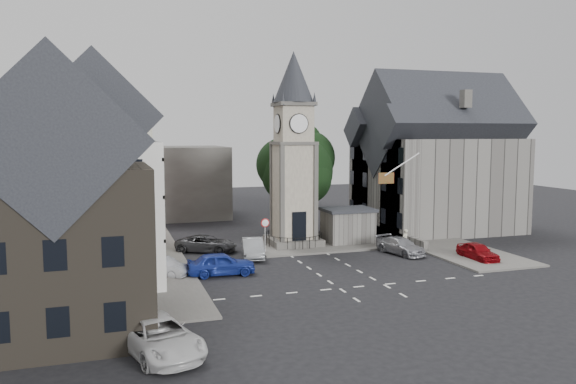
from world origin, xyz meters
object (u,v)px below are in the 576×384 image
object	(u,v)px
stone_shelter	(348,226)
car_west_blue	(221,264)
pedestrian	(405,240)
car_east_red	(478,251)
clock_tower	(294,150)

from	to	relation	value
stone_shelter	car_west_blue	bearing A→B (deg)	-149.11
stone_shelter	pedestrian	bearing A→B (deg)	-53.09
stone_shelter	car_west_blue	distance (m)	14.71
stone_shelter	pedestrian	distance (m)	5.37
car_west_blue	car_east_red	world-z (taller)	car_west_blue
pedestrian	car_east_red	bearing A→B (deg)	103.46
clock_tower	car_west_blue	size ratio (longest dim) A/B	3.55
stone_shelter	pedestrian	xyz separation A→B (m)	(3.20, -4.26, -0.67)
clock_tower	pedestrian	bearing A→B (deg)	-30.71
car_east_red	clock_tower	bearing A→B (deg)	140.90
clock_tower	stone_shelter	bearing A→B (deg)	-5.84
pedestrian	stone_shelter	bearing A→B (deg)	-76.27
car_east_red	pedestrian	bearing A→B (deg)	126.97
car_west_blue	pedestrian	xyz separation A→B (m)	(15.81, 3.28, 0.10)
pedestrian	car_west_blue	bearing A→B (deg)	-11.45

